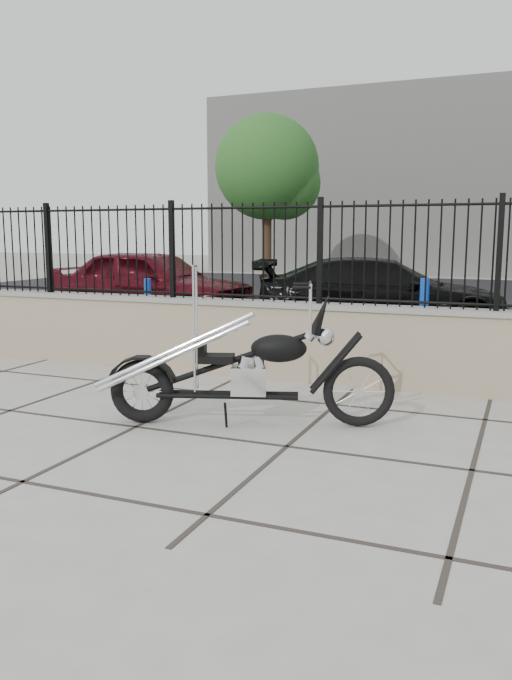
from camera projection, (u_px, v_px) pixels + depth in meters
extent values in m
plane|color=#99968E|center=(136.00, 427.00, 6.18)|extent=(90.00, 90.00, 0.00)
plane|color=black|center=(394.00, 302.00, 17.58)|extent=(30.00, 30.00, 0.00)
cube|color=gray|center=(243.00, 338.00, 8.38)|extent=(14.00, 0.36, 0.96)
cube|color=black|center=(243.00, 252.00, 8.21)|extent=(14.00, 0.08, 1.20)
cube|color=beige|center=(457.00, 184.00, 29.71)|extent=(22.00, 6.00, 8.00)
imported|color=#480A12|center=(152.00, 284.00, 13.80)|extent=(4.50, 2.03, 1.50)
imported|color=black|center=(381.00, 294.00, 12.24)|extent=(4.99, 3.05, 1.35)
cylinder|color=blue|center=(148.00, 308.00, 11.59)|extent=(0.13, 0.13, 1.02)
cylinder|color=#0B28B0|center=(424.00, 317.00, 9.76)|extent=(0.15, 0.15, 1.14)
cylinder|color=#382619|center=(267.00, 238.00, 22.80)|extent=(0.33, 0.33, 3.31)
sphere|color=#38702A|center=(267.00, 162.00, 22.40)|extent=(3.53, 3.53, 3.53)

